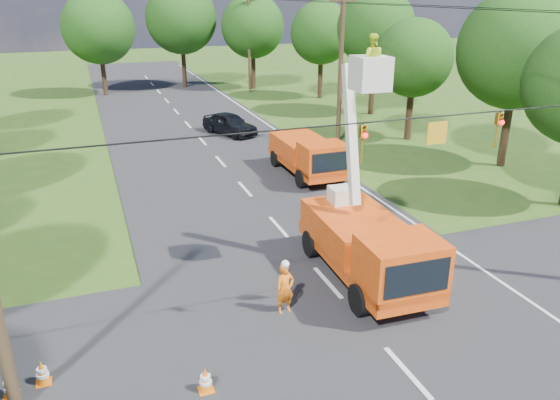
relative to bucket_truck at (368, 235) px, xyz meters
name	(u,v)px	position (x,y,z in m)	size (l,w,h in m)	color
ground	(221,162)	(-1.35, 15.17, -1.70)	(140.00, 140.00, 0.00)	#2C4E17
road_main	(221,162)	(-1.35, 15.17, -1.70)	(12.00, 100.00, 0.06)	black
road_cross	(370,332)	(-1.35, -2.83, -1.70)	(56.00, 10.00, 0.07)	black
edge_line	(309,153)	(4.25, 15.17, -1.70)	(0.12, 90.00, 0.02)	silver
bucket_truck	(368,235)	(0.00, 0.00, 0.00)	(2.83, 6.70, 8.18)	#E1570F
second_truck	(308,155)	(2.48, 11.18, -0.52)	(2.47, 6.10, 2.27)	#E1570F
ground_worker	(285,289)	(-3.34, -0.98, -0.87)	(0.60, 0.40, 1.65)	#FFA215
distant_car	(230,124)	(0.87, 21.39, -0.94)	(1.80, 4.46, 1.52)	black
traffic_cone_1	(343,226)	(0.91, 3.65, -1.34)	(0.38, 0.38, 0.71)	orange
traffic_cone_2	(313,203)	(0.80, 6.47, -1.34)	(0.38, 0.38, 0.71)	orange
traffic_cone_3	(205,380)	(-6.46, -3.69, -1.34)	(0.38, 0.38, 0.71)	orange
traffic_cone_4	(42,372)	(-10.28, -2.02, -1.34)	(0.38, 0.38, 0.71)	orange
traffic_cone_5	(9,386)	(-11.02, -2.28, -1.34)	(0.38, 0.38, 0.71)	orange
traffic_cone_6	(302,167)	(2.33, 11.61, -1.34)	(0.38, 0.38, 0.71)	orange
pole_right_mid	(341,63)	(7.15, 17.17, 3.41)	(1.80, 0.30, 10.00)	#4C3823
pole_right_far	(249,38)	(7.15, 37.17, 3.41)	(1.80, 0.30, 10.00)	#4C3823
signal_span	(457,130)	(0.87, -2.83, 4.18)	(18.00, 0.29, 1.07)	black
tree_right_b	(518,50)	(13.65, 9.17, 4.73)	(6.40, 6.40, 9.65)	#382616
tree_right_c	(414,58)	(11.85, 16.17, 3.61)	(5.00, 5.00, 7.83)	#382616
tree_right_d	(376,28)	(13.45, 24.17, 4.98)	(6.00, 6.00, 9.70)	#382616
tree_right_e	(321,33)	(12.45, 32.17, 4.11)	(5.60, 5.60, 8.63)	#382616
tree_far_a	(98,28)	(-6.35, 40.17, 4.49)	(6.60, 6.60, 9.50)	#382616
tree_far_b	(181,18)	(1.65, 42.17, 5.11)	(7.00, 7.00, 10.32)	#382616
tree_far_c	(253,26)	(8.15, 39.17, 4.36)	(6.20, 6.20, 9.18)	#382616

